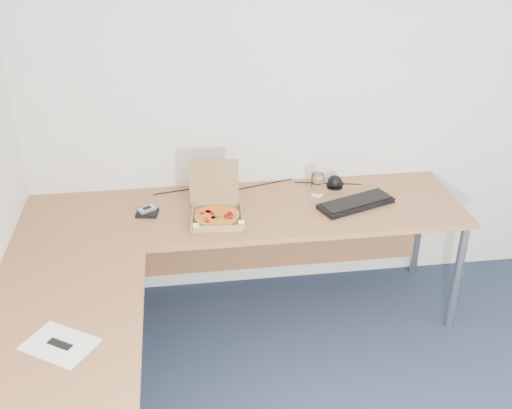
{
  "coord_description": "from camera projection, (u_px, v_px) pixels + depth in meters",
  "views": [
    {
      "loc": [
        -0.85,
        -1.66,
        2.39
      ],
      "look_at": [
        -0.45,
        1.28,
        0.82
      ],
      "focal_mm": 43.16,
      "sensor_mm": 36.0,
      "label": 1
    }
  ],
  "objects": [
    {
      "name": "desk",
      "position": [
        191.0,
        258.0,
        3.1
      ],
      "size": [
        2.5,
        2.2,
        0.73
      ],
      "color": "#A6693F",
      "rests_on": "ground"
    },
    {
      "name": "dome_speaker",
      "position": [
        335.0,
        181.0,
        3.73
      ],
      "size": [
        0.1,
        0.1,
        0.08
      ],
      "primitive_type": "ellipsoid",
      "color": "black",
      "rests_on": "desk"
    },
    {
      "name": "mouse",
      "position": [
        335.0,
        184.0,
        3.74
      ],
      "size": [
        0.13,
        0.11,
        0.04
      ],
      "primitive_type": "ellipsoid",
      "rotation": [
        0.0,
        0.0,
        -0.37
      ],
      "color": "black",
      "rests_on": "desk"
    },
    {
      "name": "phone",
      "position": [
        147.0,
        209.0,
        3.43
      ],
      "size": [
        0.1,
        0.09,
        0.02
      ],
      "primitive_type": "cube",
      "rotation": [
        0.0,
        0.0,
        0.54
      ],
      "color": "#B2B5BA",
      "rests_on": "wallet"
    },
    {
      "name": "wallet",
      "position": [
        147.0,
        213.0,
        3.44
      ],
      "size": [
        0.13,
        0.12,
        0.02
      ],
      "primitive_type": "cube",
      "rotation": [
        0.0,
        0.0,
        -0.18
      ],
      "color": "black",
      "rests_on": "desk"
    },
    {
      "name": "paper_sheet",
      "position": [
        60.0,
        344.0,
        2.48
      ],
      "size": [
        0.34,
        0.32,
        0.0
      ],
      "primitive_type": "cube",
      "rotation": [
        0.0,
        0.0,
        -0.58
      ],
      "color": "white",
      "rests_on": "desk"
    },
    {
      "name": "drinking_glass",
      "position": [
        317.0,
        184.0,
        3.63
      ],
      "size": [
        0.08,
        0.08,
        0.13
      ],
      "primitive_type": "cylinder",
      "color": "silver",
      "rests_on": "desk"
    },
    {
      "name": "room_shell",
      "position": [
        439.0,
        259.0,
        2.09
      ],
      "size": [
        3.5,
        3.5,
        2.5
      ],
      "primitive_type": null,
      "color": "silver",
      "rests_on": "ground"
    },
    {
      "name": "cable_bundle",
      "position": [
        254.0,
        186.0,
        3.75
      ],
      "size": [
        0.61,
        0.13,
        0.01
      ],
      "primitive_type": null,
      "rotation": [
        0.0,
        0.0,
        0.14
      ],
      "color": "black",
      "rests_on": "desk"
    },
    {
      "name": "pizza_box",
      "position": [
        217.0,
        213.0,
        3.39
      ],
      "size": [
        0.28,
        0.32,
        0.28
      ],
      "rotation": [
        0.0,
        0.0,
        -0.09
      ],
      "color": "#A07D4A",
      "rests_on": "desk"
    },
    {
      "name": "keyboard",
      "position": [
        356.0,
        203.0,
        3.53
      ],
      "size": [
        0.47,
        0.3,
        0.03
      ],
      "primitive_type": "cube",
      "rotation": [
        0.0,
        0.0,
        0.36
      ],
      "color": "black",
      "rests_on": "desk"
    }
  ]
}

